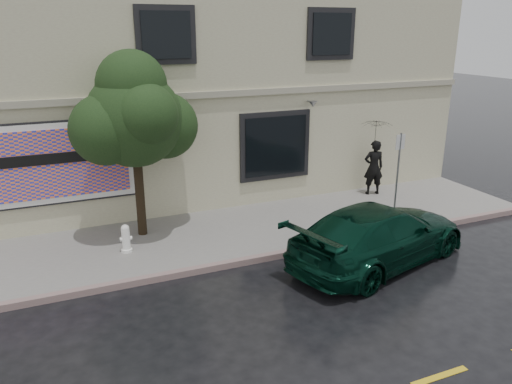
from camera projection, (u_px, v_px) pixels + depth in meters
name	position (u px, v px, depth m)	size (l,w,h in m)	color
ground	(236.00, 301.00, 10.32)	(90.00, 90.00, 0.00)	black
sidewalk	(192.00, 239.00, 13.14)	(20.00, 3.50, 0.15)	gray
curb	(213.00, 267.00, 11.61)	(20.00, 0.18, 0.16)	gray
building	(141.00, 85.00, 17.08)	(20.00, 8.12, 7.00)	beige
billboard	(50.00, 164.00, 12.78)	(4.30, 0.16, 2.20)	white
car	(379.00, 235.00, 11.80)	(2.19, 4.95, 1.44)	black
pedestrian	(374.00, 167.00, 16.25)	(0.66, 0.43, 1.80)	black
umbrella	(377.00, 128.00, 15.85)	(1.05, 1.05, 0.77)	black
street_tree	(134.00, 120.00, 12.35)	(2.40, 2.40, 4.28)	black
fire_hydrant	(126.00, 239.00, 12.15)	(0.29, 0.27, 0.71)	white
sign_pole	(398.00, 169.00, 13.69)	(0.31, 0.05, 2.54)	gray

